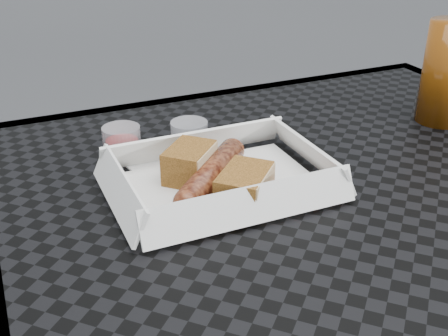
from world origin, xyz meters
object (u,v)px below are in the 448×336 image
object	(u,v)px
patio_table	(352,255)
drink_glass	(447,73)
bratwurst	(212,174)
food_tray	(221,186)

from	to	relation	value
patio_table	drink_glass	bearing A→B (deg)	30.42
patio_table	bratwurst	distance (m)	0.19
food_tray	bratwurst	world-z (taller)	bratwurst
patio_table	drink_glass	xyz separation A→B (m)	(0.25, 0.14, 0.15)
patio_table	bratwurst	size ratio (longest dim) A/B	6.28
patio_table	drink_glass	size ratio (longest dim) A/B	5.46
bratwurst	drink_glass	distance (m)	0.40
patio_table	food_tray	xyz separation A→B (m)	(-0.13, 0.09, 0.08)
bratwurst	drink_glass	size ratio (longest dim) A/B	0.87
bratwurst	drink_glass	xyz separation A→B (m)	(0.39, 0.06, 0.05)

